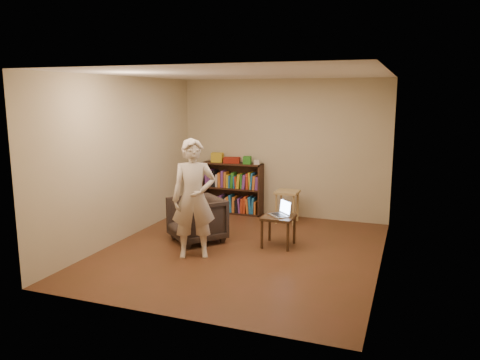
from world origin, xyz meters
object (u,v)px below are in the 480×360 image
(side_table, at_px, (279,221))
(stool, at_px, (287,197))
(bookshelf, at_px, (233,191))
(person, at_px, (194,199))
(armchair, at_px, (197,219))
(laptop, at_px, (281,212))

(side_table, bearing_deg, stool, 99.31)
(bookshelf, relative_size, person, 0.70)
(armchair, bearing_deg, stool, 95.85)
(side_table, bearing_deg, armchair, -170.83)
(bookshelf, distance_m, laptop, 2.18)
(side_table, bearing_deg, bookshelf, 130.02)
(bookshelf, relative_size, side_table, 2.51)
(laptop, bearing_deg, bookshelf, 176.64)
(stool, bearing_deg, laptop, -79.18)
(armchair, height_order, laptop, laptop)
(stool, height_order, armchair, armchair)
(bookshelf, height_order, laptop, bookshelf)
(person, bearing_deg, stool, 45.25)
(side_table, relative_size, person, 0.28)
(laptop, bearing_deg, stool, 146.06)
(person, bearing_deg, bookshelf, 73.56)
(laptop, xyz_separation_m, person, (-1.04, -0.92, 0.32))
(armchair, relative_size, laptop, 1.93)
(side_table, xyz_separation_m, laptop, (0.03, 0.05, 0.14))
(bookshelf, bearing_deg, stool, -14.75)
(bookshelf, distance_m, side_table, 2.20)
(bookshelf, xyz_separation_m, side_table, (1.41, -1.68, -0.04))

